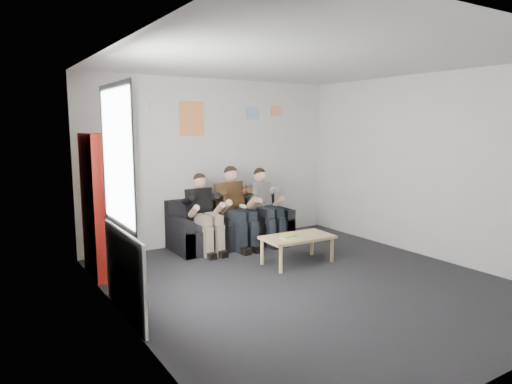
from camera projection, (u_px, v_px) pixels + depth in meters
room_shell at (309, 175)px, 5.51m from camera, size 5.00×5.00×5.00m
sofa at (231, 228)px, 7.49m from camera, size 1.99×0.82×0.77m
bookshelf at (100, 205)px, 5.88m from camera, size 0.28×0.83×1.85m
coffee_table at (298, 239)px, 6.44m from camera, size 1.00×0.55×0.40m
game_cases at (288, 236)px, 6.32m from camera, size 0.25×0.22×0.05m
person_left at (205, 214)px, 6.99m from camera, size 0.37×0.80×1.22m
person_middle at (236, 208)px, 7.28m from camera, size 0.42×0.89×1.30m
person_right at (265, 206)px, 7.58m from camera, size 0.39×0.83×1.24m
radiator at (132, 282)px, 4.69m from camera, size 0.10×0.64×0.60m
window at (122, 219)px, 4.55m from camera, size 0.05×1.30×2.36m
poster_large at (192, 119)px, 7.28m from camera, size 0.42×0.01×0.55m
poster_blue at (253, 113)px, 7.87m from camera, size 0.25×0.01×0.20m
poster_pink at (277, 111)px, 8.13m from camera, size 0.22×0.01×0.18m
poster_sign at (155, 105)px, 6.93m from camera, size 0.20×0.01×0.14m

